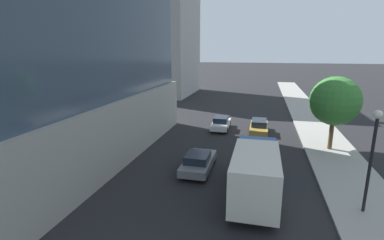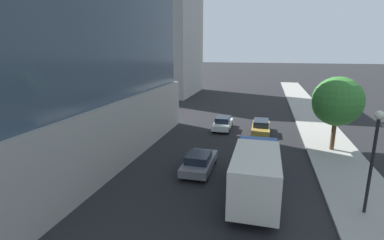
{
  "view_description": "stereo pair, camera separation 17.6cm",
  "coord_description": "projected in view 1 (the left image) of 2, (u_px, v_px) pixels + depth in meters",
  "views": [
    {
      "loc": [
        2.12,
        0.31,
        8.55
      ],
      "look_at": [
        -1.25,
        14.06,
        5.07
      ],
      "focal_mm": 26.87,
      "sensor_mm": 36.0,
      "label": 1
    },
    {
      "loc": [
        2.29,
        0.36,
        8.55
      ],
      "look_at": [
        -1.25,
        14.06,
        5.07
      ],
      "focal_mm": 26.87,
      "sensor_mm": 36.0,
      "label": 2
    }
  ],
  "objects": [
    {
      "name": "car_white",
      "position": [
        221.0,
        123.0,
        31.44
      ],
      "size": [
        1.76,
        4.25,
        1.42
      ],
      "color": "silver",
      "rests_on": "ground"
    },
    {
      "name": "construction_building",
      "position": [
        157.0,
        16.0,
        54.46
      ],
      "size": [
        22.4,
        21.91,
        33.68
      ],
      "color": "#B2AFA8",
      "rests_on": "ground"
    },
    {
      "name": "street_tree",
      "position": [
        335.0,
        101.0,
        24.0
      ],
      "size": [
        4.1,
        4.1,
        6.26
      ],
      "color": "brown",
      "rests_on": "sidewalk"
    },
    {
      "name": "sidewalk",
      "position": [
        350.0,
        180.0,
        19.19
      ],
      "size": [
        4.3,
        120.0,
        0.15
      ],
      "primitive_type": "cube",
      "color": "#9E9B93",
      "rests_on": "ground"
    },
    {
      "name": "street_lamp",
      "position": [
        373.0,
        146.0,
        14.49
      ],
      "size": [
        0.44,
        0.44,
        5.51
      ],
      "color": "black",
      "rests_on": "sidewalk"
    },
    {
      "name": "car_gray",
      "position": [
        198.0,
        162.0,
        20.65
      ],
      "size": [
        1.91,
        4.53,
        1.39
      ],
      "color": "slate",
      "rests_on": "ground"
    },
    {
      "name": "car_gold",
      "position": [
        259.0,
        127.0,
        29.91
      ],
      "size": [
        1.78,
        4.74,
        1.45
      ],
      "color": "#AD8938",
      "rests_on": "ground"
    },
    {
      "name": "box_truck",
      "position": [
        256.0,
        170.0,
        16.63
      ],
      "size": [
        2.49,
        7.65,
        3.07
      ],
      "color": "#1E4799",
      "rests_on": "ground"
    }
  ]
}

